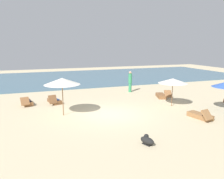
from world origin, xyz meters
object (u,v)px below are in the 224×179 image
lounger_2 (54,101)px  dog (147,140)px  lounger_0 (162,96)px  person_1 (130,81)px  lounger_3 (27,102)px  umbrella_1 (62,81)px  umbrella_3 (173,81)px  lounger_4 (201,116)px

lounger_2 → dog: 9.34m
lounger_0 → person_1: person_1 is taller
dog → lounger_3: bearing=118.6°
person_1 → lounger_2: bearing=-165.0°
lounger_2 → umbrella_1: bearing=-86.6°
umbrella_1 → dog: size_ratio=2.94×
umbrella_3 → lounger_4: bearing=-90.8°
umbrella_1 → umbrella_3: 7.62m
person_1 → dog: person_1 is taller
umbrella_1 → person_1: umbrella_1 is taller
umbrella_1 → person_1: size_ratio=1.21×
umbrella_1 → lounger_4: bearing=-24.5°
lounger_0 → umbrella_1: bearing=-165.7°
lounger_3 → person_1: size_ratio=0.92×
lounger_3 → person_1: (9.02, 1.67, 0.81)m
lounger_0 → lounger_4: (-0.82, -5.58, -0.00)m
lounger_0 → lounger_4: bearing=-98.4°
lounger_2 → lounger_4: size_ratio=0.98×
lounger_2 → person_1: bearing=15.0°
umbrella_3 → lounger_3: bearing=157.9°
person_1 → dog: 11.51m
lounger_0 → dog: bearing=-125.8°
lounger_0 → lounger_3: lounger_0 is taller
dog → umbrella_1: bearing=117.0°
umbrella_1 → lounger_4: size_ratio=1.32×
umbrella_1 → lounger_0: bearing=14.3°
lounger_0 → dog: 9.48m
lounger_2 → dog: (3.02, -8.84, 0.01)m
umbrella_3 → person_1: bearing=97.2°
lounger_4 → person_1: person_1 is taller
lounger_2 → lounger_3: (-1.93, 0.23, -0.00)m
lounger_3 → person_1: 9.21m
lounger_3 → lounger_0: bearing=-7.5°
umbrella_1 → lounger_0: umbrella_1 is taller
umbrella_1 → dog: bearing=-63.0°
umbrella_1 → lounger_0: 8.87m
lounger_3 → lounger_4: size_ratio=1.00×
lounger_0 → lounger_2: bearing=172.3°
person_1 → dog: bearing=-110.7°
lounger_0 → person_1: bearing=116.0°
umbrella_3 → lounger_0: (0.78, 2.57, -1.65)m
lounger_0 → lounger_2: lounger_2 is taller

